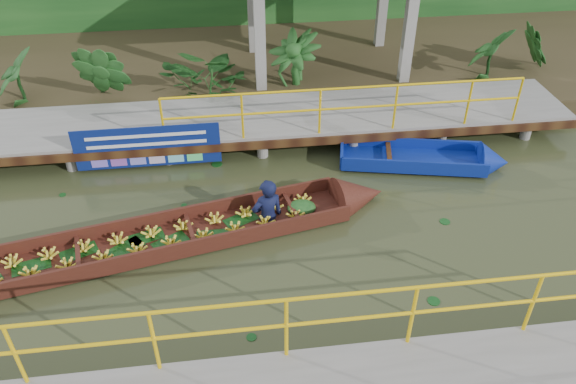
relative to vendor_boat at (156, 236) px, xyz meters
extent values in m
plane|color=#2E3319|center=(1.10, -0.02, -0.23)|extent=(80.00, 80.00, 0.00)
cube|color=#342C1A|center=(1.10, 7.48, 0.00)|extent=(30.00, 8.00, 0.45)
cube|color=gray|center=(1.10, 3.48, 0.27)|extent=(16.00, 2.00, 0.15)
cube|color=black|center=(1.10, 2.48, 0.19)|extent=(16.00, 0.12, 0.18)
cylinder|color=yellow|center=(3.85, 2.53, 1.35)|extent=(7.50, 0.05, 0.05)
cylinder|color=yellow|center=(3.85, 2.53, 0.90)|extent=(7.50, 0.05, 0.05)
cylinder|color=yellow|center=(3.85, 2.53, 0.85)|extent=(0.05, 0.05, 1.00)
cylinder|color=gray|center=(-2.90, 2.68, -0.01)|extent=(0.24, 0.24, 0.55)
cylinder|color=gray|center=(-2.90, 4.28, -0.01)|extent=(0.24, 0.24, 0.55)
cylinder|color=gray|center=(-0.90, 2.68, -0.01)|extent=(0.24, 0.24, 0.55)
cylinder|color=gray|center=(-0.90, 4.28, -0.01)|extent=(0.24, 0.24, 0.55)
cylinder|color=gray|center=(1.10, 2.68, -0.01)|extent=(0.24, 0.24, 0.55)
cylinder|color=gray|center=(1.10, 4.28, -0.01)|extent=(0.24, 0.24, 0.55)
cylinder|color=gray|center=(3.10, 2.68, -0.01)|extent=(0.24, 0.24, 0.55)
cylinder|color=gray|center=(3.10, 4.28, -0.01)|extent=(0.24, 0.24, 0.55)
cylinder|color=gray|center=(5.10, 2.68, -0.01)|extent=(0.24, 0.24, 0.55)
cylinder|color=gray|center=(5.10, 4.28, -0.01)|extent=(0.24, 0.24, 0.55)
cylinder|color=gray|center=(7.10, 2.68, -0.01)|extent=(0.24, 0.24, 0.55)
cylinder|color=gray|center=(7.10, 4.28, -0.01)|extent=(0.24, 0.24, 0.55)
cylinder|color=gray|center=(1.10, 2.68, -0.01)|extent=(0.24, 0.24, 0.55)
cylinder|color=yellow|center=(2.10, -3.07, 1.42)|extent=(10.00, 0.05, 0.05)
cylinder|color=yellow|center=(2.10, -3.07, 0.97)|extent=(10.00, 0.05, 0.05)
cylinder|color=yellow|center=(2.10, -3.07, 0.92)|extent=(0.05, 0.05, 1.00)
cube|color=gray|center=(2.30, 5.08, 1.37)|extent=(0.25, 0.25, 2.80)
cube|color=gray|center=(5.90, 5.08, 1.37)|extent=(0.25, 0.25, 2.80)
cube|color=gray|center=(2.30, 7.48, 1.37)|extent=(0.25, 0.25, 2.80)
cube|color=gray|center=(5.90, 7.48, 1.37)|extent=(0.25, 0.25, 2.80)
cube|color=#39160F|center=(-0.34, -0.07, -0.17)|extent=(7.63, 2.51, 0.06)
cube|color=#39160F|center=(-0.44, 0.39, -0.04)|extent=(7.45, 1.64, 0.32)
cube|color=#39160F|center=(-0.24, -0.54, -0.04)|extent=(7.45, 1.64, 0.32)
cone|color=#39160F|center=(3.80, 0.81, -0.10)|extent=(1.12, 1.09, 0.91)
ellipsoid|color=#143F16|center=(2.64, 0.56, -0.08)|extent=(0.61, 0.52, 0.25)
imported|color=#0E1335|center=(1.98, 0.42, 0.69)|extent=(0.69, 0.55, 1.66)
cube|color=navy|center=(5.20, 1.94, -0.13)|extent=(3.09, 1.51, 0.10)
cube|color=navy|center=(5.29, 2.38, -0.01)|extent=(2.91, 0.70, 0.30)
cube|color=navy|center=(5.10, 1.51, -0.01)|extent=(2.91, 0.70, 0.30)
cube|color=navy|center=(3.75, 2.26, -0.01)|extent=(0.25, 0.88, 0.30)
cone|color=navy|center=(6.84, 1.58, -0.07)|extent=(0.76, 0.94, 0.83)
cube|color=black|center=(4.71, 2.05, 0.03)|extent=(0.29, 0.89, 0.05)
cube|color=navy|center=(-0.27, 2.46, 0.32)|extent=(2.96, 0.03, 0.92)
cube|color=white|center=(-0.27, 2.44, 0.59)|extent=(2.40, 0.01, 0.07)
cube|color=white|center=(-0.27, 2.44, 0.39)|extent=(2.40, 0.01, 0.07)
imported|color=#143F16|center=(-3.38, 5.28, 0.90)|extent=(1.09, 1.09, 1.36)
imported|color=#143F16|center=(-1.38, 5.28, 0.90)|extent=(1.09, 1.09, 1.36)
imported|color=#143F16|center=(1.12, 5.28, 0.90)|extent=(1.09, 1.09, 1.36)
imported|color=#143F16|center=(3.12, 5.28, 0.90)|extent=(1.09, 1.09, 1.36)
imported|color=#143F16|center=(8.12, 5.28, 0.90)|extent=(1.09, 1.09, 1.36)
imported|color=#143F16|center=(9.62, 5.28, 0.90)|extent=(1.09, 1.09, 1.36)
camera|label=1|loc=(1.34, -7.60, 6.35)|focal=35.00mm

